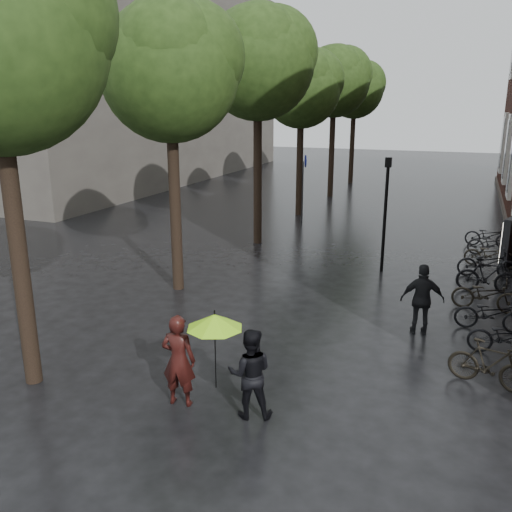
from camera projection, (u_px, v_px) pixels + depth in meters
The scene contains 11 objects.
ground at pixel (188, 456), 8.51m from camera, with size 120.00×120.00×0.00m, color black.
bg_building at pixel (101, 80), 39.43m from camera, with size 16.00×30.00×14.00m, color #47423D.
street_trees at pixel (281, 78), 22.43m from camera, with size 4.33×34.03×8.91m.
person_burgundy at pixel (179, 360), 9.77m from camera, with size 0.64×0.42×1.75m, color black.
person_black at pixel (250, 373), 9.41m from camera, with size 0.80×0.62×1.64m, color black.
lime_umbrella at pixel (215, 321), 9.23m from camera, with size 0.99×0.99×1.47m.
pedestrian_walking at pixel (422, 300), 12.81m from camera, with size 1.01×0.42×1.73m, color black.
parked_bicycles at pixel (490, 276), 15.92m from camera, with size 2.08×12.35×1.03m.
ad_lightbox at pixel (510, 242), 18.14m from camera, with size 0.26×1.13×1.70m.
lamp_post at pixel (386, 204), 17.23m from camera, with size 0.19×0.19×3.72m.
cycle_sign at pixel (304, 178), 24.90m from camera, with size 0.16×0.56×3.07m.
Camera 1 is at (3.69, -6.42, 5.34)m, focal length 38.00 mm.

